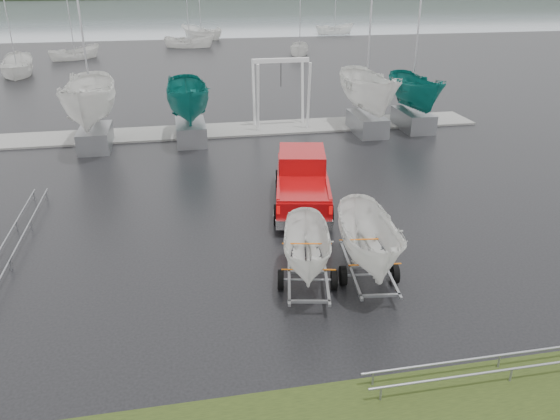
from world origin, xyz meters
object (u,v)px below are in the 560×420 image
object	(u,v)px
pickup_truck	(302,178)
boat_hoist	(281,84)
trailer_parked	(373,200)
trailer_hitched	(309,215)

from	to	relation	value
pickup_truck	boat_hoist	size ratio (longest dim) A/B	1.52
trailer_parked	trailer_hitched	bearing A→B (deg)	-174.85
boat_hoist	pickup_truck	bearing A→B (deg)	-96.78
trailer_hitched	trailer_parked	xyz separation A→B (m)	(1.90, -0.07, 0.33)
pickup_truck	trailer_hitched	xyz separation A→B (m)	(-1.32, -6.36, 1.32)
trailer_hitched	boat_hoist	bearing A→B (deg)	93.14
pickup_truck	trailer_parked	size ratio (longest dim) A/B	1.27
trailer_parked	pickup_truck	bearing A→B (deg)	102.30
trailer_hitched	boat_hoist	size ratio (longest dim) A/B	1.05
pickup_truck	trailer_parked	world-z (taller)	trailer_parked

